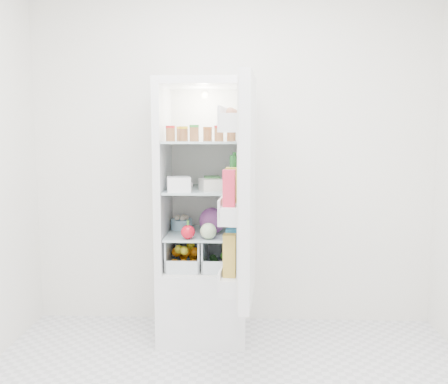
{
  "coord_description": "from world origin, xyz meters",
  "views": [
    {
      "loc": [
        0.09,
        -2.23,
        1.47
      ],
      "look_at": [
        -0.04,
        0.95,
        1.06
      ],
      "focal_mm": 40.0,
      "sensor_mm": 36.0,
      "label": 1
    }
  ],
  "objects_px": {
    "mushroom_bowl": "(181,224)",
    "fridge_door": "(243,195)",
    "red_cabbage": "(212,221)",
    "refrigerator": "(204,242)"
  },
  "relations": [
    {
      "from": "refrigerator",
      "to": "mushroom_bowl",
      "type": "xyz_separation_m",
      "value": [
        -0.17,
        0.05,
        0.12
      ]
    },
    {
      "from": "red_cabbage",
      "to": "fridge_door",
      "type": "distance_m",
      "value": 0.63
    },
    {
      "from": "red_cabbage",
      "to": "mushroom_bowl",
      "type": "distance_m",
      "value": 0.28
    },
    {
      "from": "refrigerator",
      "to": "fridge_door",
      "type": "relative_size",
      "value": 1.38
    },
    {
      "from": "red_cabbage",
      "to": "mushroom_bowl",
      "type": "bearing_deg",
      "value": 147.89
    },
    {
      "from": "red_cabbage",
      "to": "refrigerator",
      "type": "bearing_deg",
      "value": 124.51
    },
    {
      "from": "mushroom_bowl",
      "to": "fridge_door",
      "type": "distance_m",
      "value": 0.87
    },
    {
      "from": "fridge_door",
      "to": "red_cabbage",
      "type": "bearing_deg",
      "value": 25.48
    },
    {
      "from": "red_cabbage",
      "to": "fridge_door",
      "type": "height_order",
      "value": "fridge_door"
    },
    {
      "from": "mushroom_bowl",
      "to": "fridge_door",
      "type": "bearing_deg",
      "value": -56.98
    }
  ]
}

